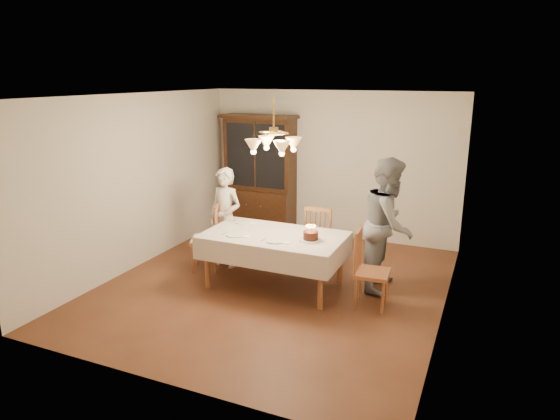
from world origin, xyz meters
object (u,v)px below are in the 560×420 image
at_px(china_hutch, 260,176).
at_px(chair_far_side, 321,240).
at_px(birthday_cake, 311,236).
at_px(elderly_woman, 225,218).
at_px(dining_table, 274,239).

bearing_deg(china_hutch, chair_far_side, -39.14).
bearing_deg(birthday_cake, chair_far_side, 100.34).
bearing_deg(birthday_cake, elderly_woman, 163.35).
bearing_deg(chair_far_side, china_hutch, 140.86).
distance_m(elderly_woman, birthday_cake, 1.60).
height_order(china_hutch, birthday_cake, china_hutch).
distance_m(chair_far_side, birthday_cake, 1.02).
xyz_separation_m(china_hutch, birthday_cake, (1.85, -2.30, -0.23)).
xyz_separation_m(chair_far_side, elderly_woman, (-1.37, -0.47, 0.32)).
distance_m(dining_table, birthday_cake, 0.56).
height_order(dining_table, chair_far_side, chair_far_side).
xyz_separation_m(dining_table, chair_far_side, (0.37, 0.89, -0.24)).
height_order(dining_table, birthday_cake, birthday_cake).
bearing_deg(birthday_cake, dining_table, 175.49).
xyz_separation_m(chair_far_side, birthday_cake, (0.17, -0.93, 0.37)).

